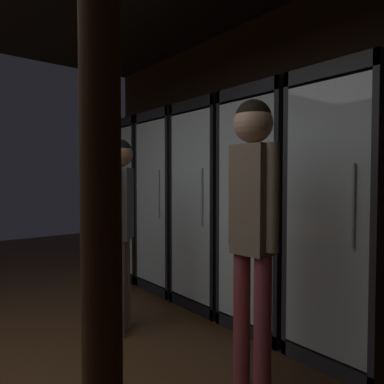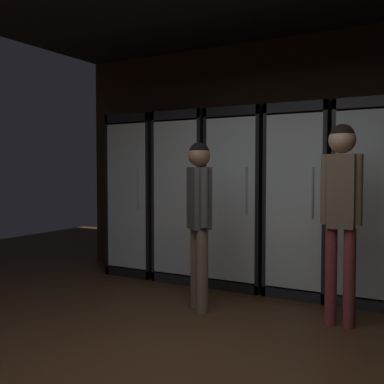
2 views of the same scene
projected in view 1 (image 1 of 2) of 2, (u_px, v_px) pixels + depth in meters
name	position (u px, v px, depth m)	size (l,w,h in m)	color
wall_back	(288.00, 162.00, 3.24)	(6.00, 0.06, 2.80)	black
cooler_far_left	(144.00, 200.00, 4.64)	(0.65, 0.61, 1.98)	black
cooler_left	(175.00, 203.00, 4.10)	(0.65, 0.61, 1.98)	black
cooler_center	(216.00, 206.00, 3.56)	(0.65, 0.61, 1.98)	black
cooler_right	(271.00, 212.00, 3.02)	(0.65, 0.61, 1.98)	black
cooler_far_right	(351.00, 218.00, 2.48)	(0.65, 0.61, 1.98)	#2B2B30
shopper_near	(253.00, 208.00, 2.01)	(0.34, 0.22, 1.69)	brown
shopper_far	(120.00, 216.00, 2.88)	(0.30, 0.29, 1.57)	#72604C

